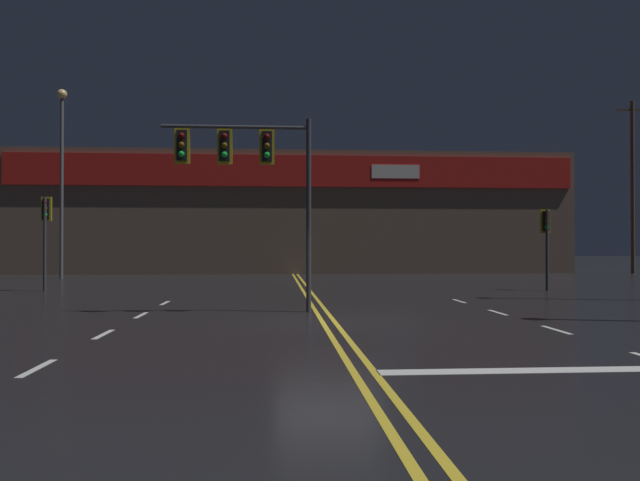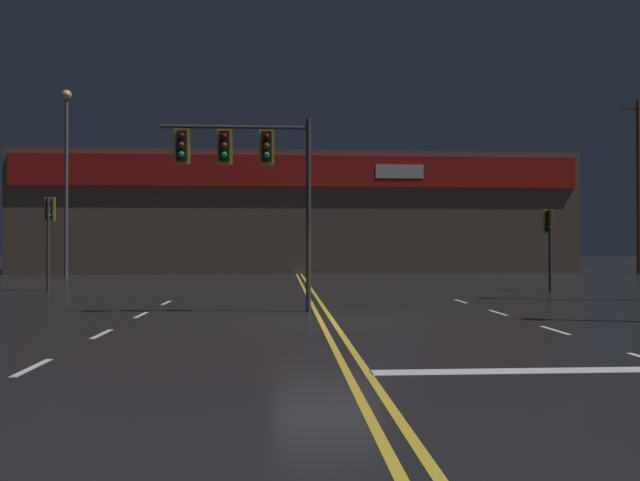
% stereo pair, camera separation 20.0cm
% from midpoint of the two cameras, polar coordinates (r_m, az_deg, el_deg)
% --- Properties ---
extents(ground_plane, '(200.00, 200.00, 0.00)m').
position_cam_midpoint_polar(ground_plane, '(15.19, 0.41, -7.46)').
color(ground_plane, black).
extents(road_markings, '(14.40, 60.00, 0.01)m').
position_cam_midpoint_polar(road_markings, '(14.15, 4.56, -7.95)').
color(road_markings, gold).
rests_on(road_markings, ground).
extents(traffic_signal_median, '(4.14, 0.36, 5.39)m').
position_cam_midpoint_polar(traffic_signal_median, '(17.55, -7.21, 7.28)').
color(traffic_signal_median, '#38383D').
rests_on(traffic_signal_median, ground).
extents(traffic_signal_corner_northwest, '(0.42, 0.36, 3.88)m').
position_cam_midpoint_polar(traffic_signal_corner_northwest, '(28.05, -23.97, 1.58)').
color(traffic_signal_corner_northwest, '#38383D').
rests_on(traffic_signal_corner_northwest, ground).
extents(traffic_signal_corner_northeast, '(0.42, 0.36, 3.38)m').
position_cam_midpoint_polar(traffic_signal_corner_northeast, '(27.55, 19.76, 0.84)').
color(traffic_signal_corner_northeast, '#38383D').
rests_on(traffic_signal_corner_northeast, ground).
extents(streetlight_near_right, '(0.56, 0.56, 10.85)m').
position_cam_midpoint_polar(streetlight_near_right, '(38.95, -22.68, 6.82)').
color(streetlight_near_right, '#59595E').
rests_on(streetlight_near_right, ground).
extents(building_backdrop, '(38.05, 10.23, 8.25)m').
position_cam_midpoint_polar(building_backdrop, '(46.06, -2.61, 2.32)').
color(building_backdrop, brown).
rests_on(building_backdrop, ground).
extents(utility_pole_row, '(47.03, 0.26, 11.71)m').
position_cam_midpoint_polar(utility_pole_row, '(40.93, 1.18, 4.71)').
color(utility_pole_row, '#4C3828').
rests_on(utility_pole_row, ground).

